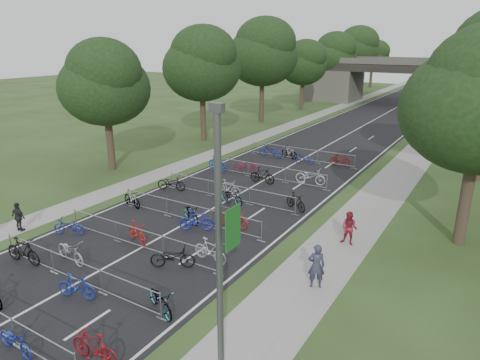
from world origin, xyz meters
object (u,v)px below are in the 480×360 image
at_px(bike_2, 15,340).
at_px(overpass_bridge, 405,82).
at_px(pedestrian_a, 316,266).
at_px(pedestrian_b, 349,229).
at_px(pedestrian_c, 19,217).
at_px(lamppost, 220,258).

bearing_deg(bike_2, overpass_bridge, 3.38).
xyz_separation_m(pedestrian_a, pedestrian_b, (-0.09, 4.43, -0.10)).
xyz_separation_m(bike_2, pedestrian_c, (-8.62, 5.54, 0.33)).
distance_m(lamppost, pedestrian_b, 11.48).
bearing_deg(pedestrian_c, pedestrian_a, -172.89).
bearing_deg(pedestrian_b, pedestrian_c, -150.27).
relative_size(bike_2, pedestrian_b, 1.03).
distance_m(lamppost, pedestrian_a, 7.33).
relative_size(lamppost, pedestrian_a, 4.34).
height_order(overpass_bridge, pedestrian_b, overpass_bridge).
bearing_deg(lamppost, pedestrian_c, 167.36).
xyz_separation_m(overpass_bridge, bike_2, (1.82, -65.15, -3.07)).
distance_m(bike_2, pedestrian_a, 10.96).
distance_m(pedestrian_a, pedestrian_c, 15.60).
bearing_deg(lamppost, overpass_bridge, 97.53).
bearing_deg(overpass_bridge, bike_2, -88.40).
distance_m(overpass_bridge, pedestrian_a, 57.16).
distance_m(pedestrian_b, pedestrian_c, 16.98).
bearing_deg(overpass_bridge, pedestrian_c, -96.51).
relative_size(bike_2, pedestrian_c, 1.11).
height_order(overpass_bridge, bike_2, overpass_bridge).
distance_m(bike_2, pedestrian_c, 10.25).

